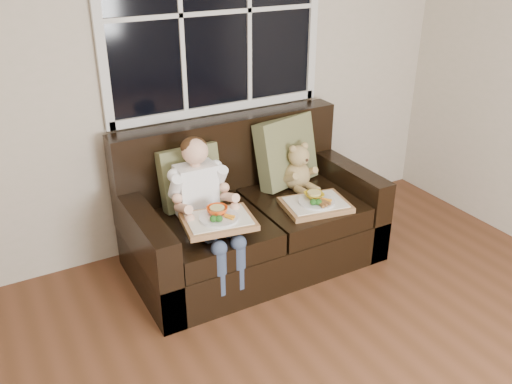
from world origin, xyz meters
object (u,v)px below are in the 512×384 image
tray_left (218,219)px  tray_right (316,203)px  child (203,196)px  teddy_bear (298,170)px  loveseat (249,219)px

tray_left → tray_right: bearing=12.4°
child → tray_right: 0.78m
teddy_bear → tray_left: teddy_bear is taller
loveseat → tray_right: size_ratio=3.53×
child → tray_right: size_ratio=1.74×
child → tray_left: child is taller
tray_left → loveseat: bearing=49.7°
tray_left → teddy_bear: bearing=33.1°
loveseat → tray_right: (0.35, -0.29, 0.17)m
loveseat → tray_right: bearing=-40.1°
teddy_bear → tray_left: 0.88m
child → teddy_bear: bearing=9.7°
child → tray_left: bearing=-89.3°
teddy_bear → tray_right: teddy_bear is taller
teddy_bear → tray_left: (-0.80, -0.35, -0.02)m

